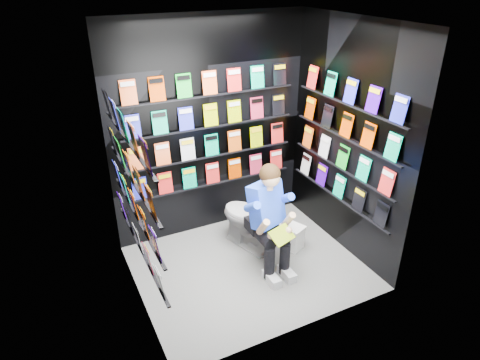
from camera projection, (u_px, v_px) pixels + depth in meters
name	position (u px, v px, depth m)	size (l,w,h in m)	color
floor	(248.00, 267.00, 4.78)	(2.40, 2.40, 0.00)	slate
ceiling	(251.00, 21.00, 3.61)	(2.40, 2.40, 0.00)	white
wall_back	(210.00, 130.00, 5.00)	(2.40, 0.04, 2.60)	black
wall_front	(308.00, 208.00, 3.40)	(2.40, 0.04, 2.60)	black
wall_left	(128.00, 187.00, 3.72)	(0.04, 2.00, 2.60)	black
wall_right	(347.00, 141.00, 4.67)	(0.04, 2.00, 2.60)	black
comics_back	(211.00, 130.00, 4.97)	(2.10, 0.06, 1.37)	red
comics_left	(131.00, 185.00, 3.73)	(0.06, 1.70, 1.37)	red
comics_right	(345.00, 141.00, 4.66)	(0.06, 1.70, 1.37)	red
toilet	(249.00, 218.00, 5.01)	(0.42, 0.75, 0.73)	white
longbox	(288.00, 236.00, 5.10)	(0.20, 0.36, 0.27)	white
longbox_lid	(289.00, 225.00, 5.03)	(0.21, 0.37, 0.03)	white
reader	(265.00, 205.00, 4.53)	(0.49, 0.72, 1.33)	#0D36D4
held_comic	(282.00, 235.00, 4.33)	(0.27, 0.01, 0.19)	#27971D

